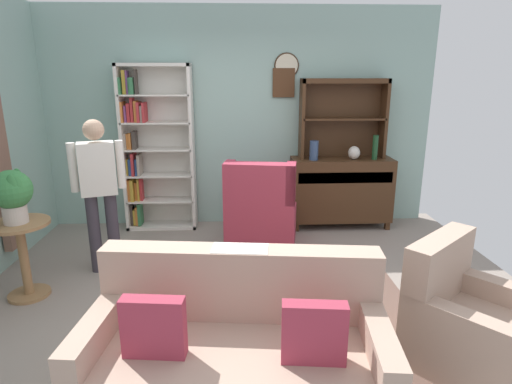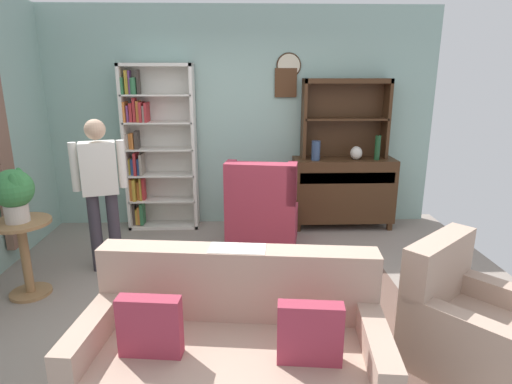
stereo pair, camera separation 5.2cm
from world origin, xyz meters
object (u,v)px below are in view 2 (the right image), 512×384
(bookshelf, at_px, (155,148))
(couch_floral, at_px, (234,354))
(coffee_table, at_px, (266,282))
(sideboard, at_px, (343,189))
(vase_tall, at_px, (316,151))
(vase_round, at_px, (356,153))
(person_reading, at_px, (100,185))
(bottle_wine, at_px, (377,148))
(armchair_floral, at_px, (468,328))
(plant_stand, at_px, (24,250))
(sideboard_hutch, at_px, (345,108))
(wingback_chair, at_px, (263,216))
(potted_plant_large, at_px, (14,191))
(book_stack, at_px, (248,271))

(bookshelf, bearing_deg, couch_floral, -71.76)
(couch_floral, distance_m, coffee_table, 0.89)
(sideboard, xyz_separation_m, vase_tall, (-0.39, -0.08, 0.53))
(bookshelf, relative_size, couch_floral, 1.12)
(vase_round, relative_size, coffee_table, 0.21)
(person_reading, bearing_deg, sideboard, 23.57)
(bottle_wine, bearing_deg, armchair_floral, -93.47)
(plant_stand, bearing_deg, sideboard_hutch, 28.93)
(bookshelf, distance_m, couch_floral, 3.42)
(wingback_chair, bearing_deg, plant_stand, -154.86)
(wingback_chair, relative_size, person_reading, 0.67)
(vase_round, xyz_separation_m, wingback_chair, (-1.22, -0.61, -0.62))
(coffee_table, bearing_deg, person_reading, 146.99)
(bottle_wine, bearing_deg, vase_round, 175.05)
(sideboard_hutch, relative_size, person_reading, 0.71)
(sideboard_hutch, xyz_separation_m, wingback_chair, (-1.09, -0.79, -1.18))
(bottle_wine, xyz_separation_m, armchair_floral, (-0.17, -2.74, -0.79))
(couch_floral, bearing_deg, sideboard, 65.77)
(bookshelf, height_order, sideboard, bookshelf)
(bookshelf, xyz_separation_m, sideboard_hutch, (2.43, 0.02, 0.51))
(vase_tall, bearing_deg, bottle_wine, -0.66)
(wingback_chair, xyz_separation_m, potted_plant_large, (-2.21, -1.06, 0.61))
(bottle_wine, distance_m, book_stack, 2.79)
(book_stack, bearing_deg, vase_round, 56.88)
(couch_floral, height_order, person_reading, person_reading)
(couch_floral, bearing_deg, coffee_table, 73.68)
(potted_plant_large, bearing_deg, plant_stand, 93.86)
(armchair_floral, xyz_separation_m, potted_plant_large, (-3.52, 1.09, 0.71))
(person_reading, bearing_deg, book_stack, -35.43)
(sideboard_hutch, relative_size, wingback_chair, 1.05)
(potted_plant_large, relative_size, book_stack, 2.23)
(vase_round, relative_size, couch_floral, 0.09)
(vase_round, relative_size, plant_stand, 0.24)
(bookshelf, height_order, armchair_floral, bookshelf)
(sideboard_hutch, height_order, plant_stand, sideboard_hutch)
(bottle_wine, distance_m, wingback_chair, 1.74)
(bottle_wine, height_order, plant_stand, bottle_wine)
(vase_round, bearing_deg, armchair_floral, -88.04)
(bottle_wine, bearing_deg, book_stack, -127.98)
(potted_plant_large, bearing_deg, sideboard, 27.71)
(armchair_floral, xyz_separation_m, coffee_table, (-1.36, 0.59, 0.06))
(vase_tall, height_order, couch_floral, vase_tall)
(vase_tall, bearing_deg, couch_floral, -108.39)
(vase_round, relative_size, armchair_floral, 0.16)
(bookshelf, height_order, person_reading, bookshelf)
(potted_plant_large, bearing_deg, bottle_wine, 24.02)
(vase_round, bearing_deg, bookshelf, 176.59)
(bookshelf, height_order, coffee_table, bookshelf)
(person_reading, xyz_separation_m, book_stack, (1.46, -1.04, -0.45))
(potted_plant_large, xyz_separation_m, book_stack, (2.02, -0.50, -0.54))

